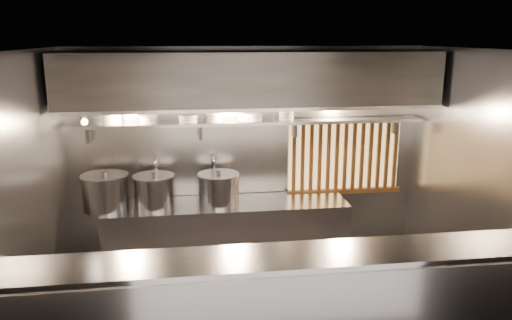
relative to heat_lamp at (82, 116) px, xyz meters
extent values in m
plane|color=black|center=(1.90, -0.85, -2.07)|extent=(4.50, 4.50, 0.00)
plane|color=black|center=(1.90, -0.85, 0.73)|extent=(4.50, 4.50, 0.00)
plane|color=gray|center=(1.90, 0.65, -0.67)|extent=(4.50, 0.00, 4.50)
plane|color=gray|center=(-0.35, -0.85, -0.67)|extent=(0.00, 3.00, 3.00)
plane|color=gray|center=(4.15, -0.85, -0.67)|extent=(0.00, 3.00, 3.00)
cube|color=#A1A1A7|center=(1.90, -1.80, -1.52)|extent=(4.50, 0.50, 1.10)
cube|color=#A1A1A7|center=(1.90, -1.80, -0.95)|extent=(4.50, 0.56, 0.03)
cube|color=#A1A1A7|center=(1.60, 0.28, -1.62)|extent=(3.00, 0.70, 0.90)
cube|color=#A1A1A7|center=(1.90, 0.47, -0.19)|extent=(4.40, 0.34, 0.04)
cube|color=#2D2D30|center=(1.90, 0.25, 0.36)|extent=(4.40, 0.80, 0.65)
cube|color=#A1A1A7|center=(1.90, -0.15, 0.05)|extent=(4.40, 0.03, 0.04)
cube|color=#F6C16E|center=(3.20, 0.63, -0.69)|extent=(1.50, 0.02, 0.92)
cube|color=brown|center=(3.20, 0.58, -0.20)|extent=(1.56, 0.06, 0.06)
cube|color=brown|center=(3.20, 0.58, -1.18)|extent=(1.56, 0.06, 0.06)
cube|color=brown|center=(2.51, 0.58, -0.69)|extent=(0.04, 0.04, 0.92)
cube|color=brown|center=(2.62, 0.58, -0.69)|extent=(0.04, 0.04, 0.92)
cube|color=brown|center=(2.74, 0.58, -0.69)|extent=(0.04, 0.04, 0.92)
cube|color=brown|center=(2.85, 0.58, -0.69)|extent=(0.04, 0.04, 0.92)
cube|color=brown|center=(2.97, 0.58, -0.69)|extent=(0.04, 0.04, 0.92)
cube|color=brown|center=(3.08, 0.58, -0.69)|extent=(0.04, 0.04, 0.92)
cube|color=brown|center=(3.20, 0.58, -0.69)|extent=(0.04, 0.04, 0.92)
cube|color=brown|center=(3.31, 0.58, -0.69)|extent=(0.04, 0.04, 0.92)
cube|color=brown|center=(3.43, 0.58, -0.69)|extent=(0.04, 0.04, 0.92)
cube|color=brown|center=(3.54, 0.58, -0.69)|extent=(0.04, 0.04, 0.92)
cube|color=brown|center=(3.66, 0.58, -0.69)|extent=(0.04, 0.04, 0.92)
cube|color=brown|center=(3.77, 0.58, -0.69)|extent=(0.04, 0.04, 0.92)
cube|color=brown|center=(3.89, 0.58, -0.69)|extent=(0.04, 0.04, 0.92)
cylinder|color=silver|center=(0.75, 0.60, -0.88)|extent=(0.03, 0.03, 0.48)
sphere|color=silver|center=(0.75, 0.60, -0.64)|extent=(0.04, 0.04, 0.04)
cylinder|color=silver|center=(0.75, 0.47, -0.64)|extent=(0.03, 0.26, 0.03)
sphere|color=silver|center=(0.75, 0.34, -0.64)|extent=(0.04, 0.04, 0.04)
cylinder|color=silver|center=(0.75, 0.34, -0.71)|extent=(0.03, 0.03, 0.14)
cylinder|color=silver|center=(1.45, 0.60, -0.88)|extent=(0.03, 0.03, 0.48)
sphere|color=silver|center=(1.45, 0.60, -0.64)|extent=(0.04, 0.04, 0.04)
cylinder|color=silver|center=(1.45, 0.47, -0.64)|extent=(0.03, 0.26, 0.03)
sphere|color=silver|center=(1.45, 0.34, -0.64)|extent=(0.04, 0.04, 0.04)
cylinder|color=silver|center=(1.45, 0.34, -0.71)|extent=(0.03, 0.03, 0.14)
cone|color=#A1A1A7|center=(0.00, 0.00, 0.00)|extent=(0.25, 0.27, 0.20)
sphere|color=#FFE0B2|center=(0.03, -0.02, -0.06)|extent=(0.07, 0.07, 0.07)
cylinder|color=#2D2D30|center=(0.00, 0.10, 0.08)|extent=(0.02, 0.22, 0.02)
cylinder|color=#2D2D30|center=(1.80, 0.35, -0.03)|extent=(0.01, 0.01, 0.12)
sphere|color=#FFE0B2|center=(1.80, 0.35, -0.11)|extent=(0.09, 0.09, 0.09)
cylinder|color=#A1A1A7|center=(0.15, 0.26, -0.97)|extent=(0.54, 0.54, 0.40)
cylinder|color=#A1A1A7|center=(0.15, 0.26, -0.76)|extent=(0.57, 0.57, 0.03)
cylinder|color=#2D2D30|center=(0.15, 0.26, -0.72)|extent=(0.06, 0.06, 0.04)
cylinder|color=#A1A1A7|center=(0.72, 0.25, -0.98)|extent=(0.58, 0.58, 0.37)
cylinder|color=#A1A1A7|center=(0.72, 0.25, -0.78)|extent=(0.62, 0.62, 0.03)
cylinder|color=#2D2D30|center=(0.72, 0.25, -0.75)|extent=(0.06, 0.06, 0.04)
cylinder|color=#A1A1A7|center=(1.50, 0.26, -0.99)|extent=(0.64, 0.64, 0.36)
cylinder|color=#A1A1A7|center=(1.50, 0.26, -0.79)|extent=(0.68, 0.68, 0.03)
cylinder|color=#2D2D30|center=(1.50, 0.26, -0.76)|extent=(0.06, 0.06, 0.04)
cylinder|color=white|center=(0.25, 0.47, -0.15)|extent=(0.22, 0.22, 0.03)
cylinder|color=white|center=(0.25, 0.47, -0.11)|extent=(0.22, 0.22, 0.03)
cylinder|color=white|center=(0.25, 0.47, -0.07)|extent=(0.22, 0.22, 0.03)
cylinder|color=white|center=(0.25, 0.47, -0.03)|extent=(0.22, 0.22, 0.03)
cylinder|color=white|center=(0.25, 0.47, -0.01)|extent=(0.24, 0.24, 0.01)
cylinder|color=white|center=(0.68, 0.47, -0.15)|extent=(0.21, 0.21, 0.03)
cylinder|color=white|center=(0.68, 0.47, -0.11)|extent=(0.21, 0.21, 0.03)
cylinder|color=white|center=(0.68, 0.47, -0.08)|extent=(0.22, 0.22, 0.01)
cylinder|color=white|center=(1.15, 0.47, -0.15)|extent=(0.22, 0.22, 0.03)
cylinder|color=white|center=(1.15, 0.47, -0.11)|extent=(0.22, 0.22, 0.03)
cylinder|color=white|center=(1.15, 0.47, -0.08)|extent=(0.24, 0.24, 0.01)
cylinder|color=white|center=(1.47, 0.47, -0.15)|extent=(0.21, 0.21, 0.03)
cylinder|color=white|center=(1.47, 0.47, -0.11)|extent=(0.21, 0.21, 0.03)
cylinder|color=white|center=(1.47, 0.47, -0.07)|extent=(0.21, 0.21, 0.03)
cylinder|color=white|center=(1.47, 0.47, -0.04)|extent=(0.23, 0.23, 0.01)
cylinder|color=white|center=(1.95, 0.47, -0.15)|extent=(0.23, 0.23, 0.03)
cylinder|color=white|center=(1.95, 0.47, -0.11)|extent=(0.23, 0.23, 0.03)
cylinder|color=white|center=(1.95, 0.47, -0.08)|extent=(0.24, 0.24, 0.01)
cylinder|color=white|center=(2.37, 0.47, -0.15)|extent=(0.19, 0.19, 0.03)
cylinder|color=white|center=(2.37, 0.47, -0.11)|extent=(0.19, 0.19, 0.03)
cylinder|color=white|center=(2.37, 0.47, -0.07)|extent=(0.19, 0.19, 0.03)
cylinder|color=white|center=(2.37, 0.47, -0.03)|extent=(0.19, 0.19, 0.03)
cylinder|color=white|center=(2.37, 0.47, -0.01)|extent=(0.20, 0.20, 0.01)
camera|label=1|loc=(1.16, -5.61, 0.86)|focal=35.00mm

